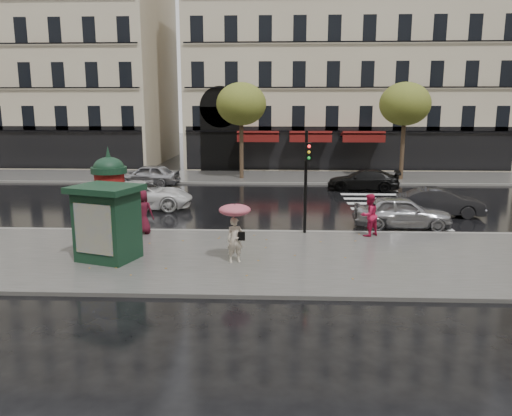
{
  "coord_description": "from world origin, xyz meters",
  "views": [
    {
      "loc": [
        0.44,
        -16.47,
        5.03
      ],
      "look_at": [
        -0.31,
        1.5,
        1.36
      ],
      "focal_mm": 35.0,
      "sensor_mm": 36.0,
      "label": 1
    }
  ],
  "objects_px": {
    "morris_column": "(110,195)",
    "car_darkgrey": "(440,202)",
    "car_black": "(363,180)",
    "man_burgundy": "(142,212)",
    "car_far_silver": "(147,175)",
    "traffic_light": "(306,172)",
    "car_white": "(142,195)",
    "woman_red": "(369,215)",
    "woman_umbrella": "(235,223)",
    "car_silver": "(402,212)",
    "newsstand": "(107,222)"
  },
  "relations": [
    {
      "from": "car_far_silver",
      "to": "car_black",
      "type": "bearing_deg",
      "value": 88.98
    },
    {
      "from": "morris_column",
      "to": "woman_umbrella",
      "type": "bearing_deg",
      "value": -28.74
    },
    {
      "from": "man_burgundy",
      "to": "traffic_light",
      "type": "xyz_separation_m",
      "value": [
        6.39,
        0.32,
        1.57
      ]
    },
    {
      "from": "woman_red",
      "to": "traffic_light",
      "type": "bearing_deg",
      "value": -45.2
    },
    {
      "from": "woman_red",
      "to": "traffic_light",
      "type": "xyz_separation_m",
      "value": [
        -2.41,
        0.32,
        1.61
      ]
    },
    {
      "from": "newsstand",
      "to": "car_silver",
      "type": "height_order",
      "value": "newsstand"
    },
    {
      "from": "morris_column",
      "to": "car_silver",
      "type": "relative_size",
      "value": 0.87
    },
    {
      "from": "newsstand",
      "to": "car_silver",
      "type": "relative_size",
      "value": 0.61
    },
    {
      "from": "morris_column",
      "to": "car_darkgrey",
      "type": "xyz_separation_m",
      "value": [
        13.81,
        5.2,
        -1.15
      ]
    },
    {
      "from": "car_darkgrey",
      "to": "woman_red",
      "type": "bearing_deg",
      "value": 143.99
    },
    {
      "from": "man_burgundy",
      "to": "morris_column",
      "type": "bearing_deg",
      "value": 48.54
    },
    {
      "from": "traffic_light",
      "to": "car_white",
      "type": "relative_size",
      "value": 0.8
    },
    {
      "from": "car_silver",
      "to": "car_black",
      "type": "bearing_deg",
      "value": 3.49
    },
    {
      "from": "traffic_light",
      "to": "car_black",
      "type": "xyz_separation_m",
      "value": [
        4.13,
        11.15,
        -1.93
      ]
    },
    {
      "from": "morris_column",
      "to": "car_darkgrey",
      "type": "height_order",
      "value": "morris_column"
    },
    {
      "from": "man_burgundy",
      "to": "car_far_silver",
      "type": "relative_size",
      "value": 0.42
    },
    {
      "from": "car_white",
      "to": "car_darkgrey",
      "type": "bearing_deg",
      "value": -99.33
    },
    {
      "from": "traffic_light",
      "to": "car_silver",
      "type": "height_order",
      "value": "traffic_light"
    },
    {
      "from": "car_far_silver",
      "to": "morris_column",
      "type": "bearing_deg",
      "value": 12.72
    },
    {
      "from": "morris_column",
      "to": "traffic_light",
      "type": "xyz_separation_m",
      "value": [
        7.32,
        1.2,
        0.76
      ]
    },
    {
      "from": "car_darkgrey",
      "to": "car_black",
      "type": "xyz_separation_m",
      "value": [
        -2.36,
        7.15,
        -0.02
      ]
    },
    {
      "from": "woman_umbrella",
      "to": "traffic_light",
      "type": "bearing_deg",
      "value": 57.5
    },
    {
      "from": "woman_red",
      "to": "car_far_silver",
      "type": "relative_size",
      "value": 0.4
    },
    {
      "from": "morris_column",
      "to": "traffic_light",
      "type": "height_order",
      "value": "traffic_light"
    },
    {
      "from": "man_burgundy",
      "to": "car_black",
      "type": "bearing_deg",
      "value": -126.94
    },
    {
      "from": "car_far_silver",
      "to": "woman_red",
      "type": "bearing_deg",
      "value": 47.0
    },
    {
      "from": "man_burgundy",
      "to": "traffic_light",
      "type": "relative_size",
      "value": 0.43
    },
    {
      "from": "newsstand",
      "to": "car_far_silver",
      "type": "height_order",
      "value": "newsstand"
    },
    {
      "from": "car_darkgrey",
      "to": "morris_column",
      "type": "bearing_deg",
      "value": 117.91
    },
    {
      "from": "woman_red",
      "to": "morris_column",
      "type": "height_order",
      "value": "morris_column"
    },
    {
      "from": "newsstand",
      "to": "morris_column",
      "type": "bearing_deg",
      "value": 105.72
    },
    {
      "from": "car_silver",
      "to": "car_white",
      "type": "distance_m",
      "value": 12.48
    },
    {
      "from": "woman_umbrella",
      "to": "woman_red",
      "type": "height_order",
      "value": "woman_umbrella"
    },
    {
      "from": "woman_red",
      "to": "car_darkgrey",
      "type": "bearing_deg",
      "value": -170.81
    },
    {
      "from": "woman_red",
      "to": "traffic_light",
      "type": "height_order",
      "value": "traffic_light"
    },
    {
      "from": "car_silver",
      "to": "woman_red",
      "type": "bearing_deg",
      "value": 140.1
    },
    {
      "from": "woman_umbrella",
      "to": "car_darkgrey",
      "type": "xyz_separation_m",
      "value": [
        8.95,
        7.87,
        -0.76
      ]
    },
    {
      "from": "man_burgundy",
      "to": "woman_umbrella",
      "type": "bearing_deg",
      "value": 143.58
    },
    {
      "from": "woman_umbrella",
      "to": "car_silver",
      "type": "height_order",
      "value": "woman_umbrella"
    },
    {
      "from": "woman_umbrella",
      "to": "car_white",
      "type": "relative_size",
      "value": 0.39
    },
    {
      "from": "car_black",
      "to": "car_far_silver",
      "type": "height_order",
      "value": "car_far_silver"
    },
    {
      "from": "woman_red",
      "to": "car_black",
      "type": "relative_size",
      "value": 0.38
    },
    {
      "from": "newsstand",
      "to": "car_white",
      "type": "distance_m",
      "value": 8.82
    },
    {
      "from": "traffic_light",
      "to": "car_white",
      "type": "bearing_deg",
      "value": 147.56
    },
    {
      "from": "car_white",
      "to": "woman_umbrella",
      "type": "bearing_deg",
      "value": -154.02
    },
    {
      "from": "woman_umbrella",
      "to": "woman_red",
      "type": "bearing_deg",
      "value": 36.0
    },
    {
      "from": "woman_red",
      "to": "newsstand",
      "type": "bearing_deg",
      "value": -16.92
    },
    {
      "from": "man_burgundy",
      "to": "newsstand",
      "type": "xyz_separation_m",
      "value": [
        -0.23,
        -3.39,
        0.39
      ]
    },
    {
      "from": "car_black",
      "to": "morris_column",
      "type": "bearing_deg",
      "value": -34.96
    },
    {
      "from": "morris_column",
      "to": "car_black",
      "type": "bearing_deg",
      "value": 47.14
    }
  ]
}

